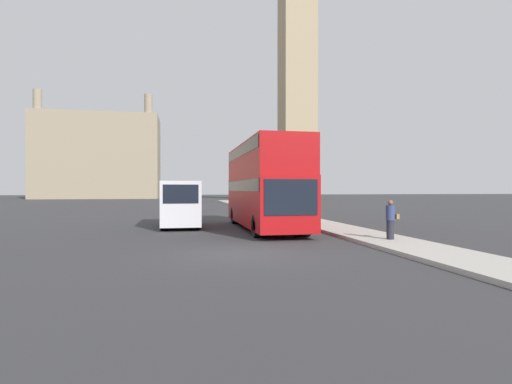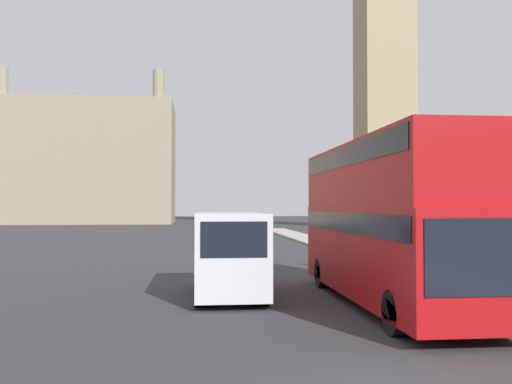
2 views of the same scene
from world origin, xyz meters
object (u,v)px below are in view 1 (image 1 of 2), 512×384
at_px(pedestrian, 391,220).
at_px(white_van, 181,203).
at_px(red_double_decker_bus, 264,182).
at_px(street_lamp, 293,169).
at_px(clock_tower, 297,26).

bearing_deg(pedestrian, white_van, 134.36).
relative_size(red_double_decker_bus, pedestrian, 6.71).
xyz_separation_m(pedestrian, street_lamp, (-0.94, 10.61, 2.54)).
bearing_deg(street_lamp, pedestrian, -84.94).
xyz_separation_m(red_double_decker_bus, street_lamp, (2.84, 4.19, 0.94)).
xyz_separation_m(white_van, pedestrian, (8.20, -8.39, -0.45)).
height_order(white_van, street_lamp, street_lamp).
bearing_deg(red_double_decker_bus, white_van, 156.04).
distance_m(clock_tower, red_double_decker_bus, 66.89).
xyz_separation_m(red_double_decker_bus, white_van, (-4.42, 1.97, -1.15)).
height_order(red_double_decker_bus, pedestrian, red_double_decker_bus).
height_order(red_double_decker_bus, white_van, red_double_decker_bus).
bearing_deg(white_van, red_double_decker_bus, -23.96).
bearing_deg(pedestrian, red_double_decker_bus, 120.47).
height_order(white_van, pedestrian, white_van).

